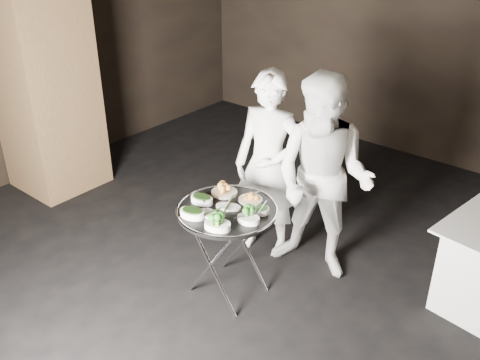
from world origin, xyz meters
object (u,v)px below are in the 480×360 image
Objects in this scene: waiter_right at (323,180)px; serving_tray at (227,210)px; waiter_left at (268,166)px; tray_stand at (228,248)px.

serving_tray is at bearing -128.57° from waiter_right.
waiter_right is (0.38, 0.71, 0.10)m from serving_tray.
waiter_right is (0.52, 0.02, 0.04)m from waiter_left.
waiter_right is at bearing 61.79° from serving_tray.
waiter_left is at bearing 172.40° from waiter_right.
tray_stand is 0.98× the size of serving_tray.
waiter_right is (0.38, 0.71, 0.43)m from tray_stand.
serving_tray is 0.81m from waiter_right.
waiter_right reaches higher than waiter_left.
waiter_left is at bearing 101.23° from serving_tray.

